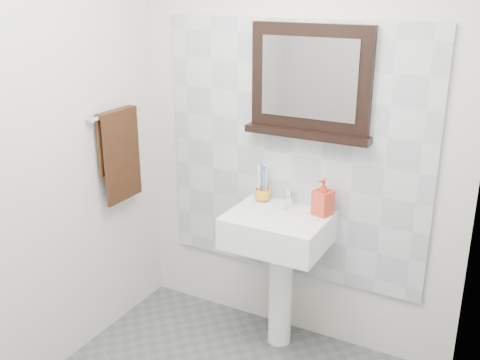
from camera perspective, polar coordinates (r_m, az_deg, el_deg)
name	(u,v)px	position (r m, az deg, el deg)	size (l,w,h in m)	color
back_wall	(294,137)	(3.22, 5.54, 4.41)	(2.00, 0.01, 2.50)	beige
left_wall	(16,163)	(2.94, -21.83, 1.63)	(0.01, 2.20, 2.50)	beige
right_wall	(443,252)	(1.96, 19.91, -6.90)	(0.01, 2.20, 2.50)	beige
splashback	(293,154)	(3.23, 5.40, 2.65)	(1.60, 0.02, 1.50)	#ACB6BB
pedestal_sink	(278,244)	(3.22, 3.91, -6.48)	(0.55, 0.44, 0.96)	white
toothbrush_cup	(262,195)	(3.31, 2.27, -1.52)	(0.09, 0.09, 0.07)	#F8A61D
toothbrushes	(263,181)	(3.28, 2.34, -0.11)	(0.05, 0.04, 0.21)	white
soap_dispenser	(323,197)	(3.12, 8.43, -1.72)	(0.09, 0.10, 0.21)	red
framed_mirror	(310,84)	(3.08, 7.13, 9.64)	(0.72, 0.11, 0.61)	black
towel_bar	(116,113)	(3.34, -12.50, 6.64)	(0.07, 0.40, 0.03)	silver
hand_towel	(119,148)	(3.39, -12.15, 3.17)	(0.06, 0.30, 0.55)	black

